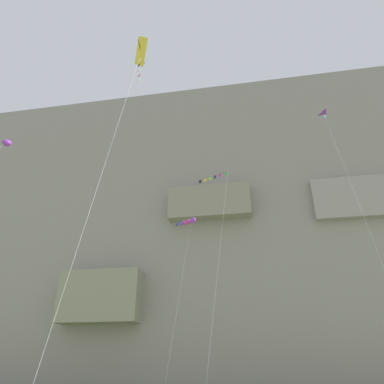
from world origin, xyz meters
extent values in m
cube|color=gray|center=(0.00, 70.78, 30.74)|extent=(180.00, 27.15, 61.48)
cube|color=gray|center=(-19.84, 55.74, 14.08)|extent=(14.62, 4.47, 8.95)
cube|color=gray|center=(0.00, 57.15, 31.18)|extent=(15.68, 4.96, 6.55)
cube|color=#9B928C|center=(28.09, 57.71, 30.41)|extent=(17.93, 3.43, 7.97)
ellipsoid|color=purple|center=(-22.29, 27.84, 28.31)|extent=(1.44, 1.43, 0.93)
pyramid|color=purple|center=(16.74, 29.33, 28.29)|extent=(1.12, 1.24, 0.11)
cube|color=teal|center=(16.45, 29.16, 28.17)|extent=(0.25, 0.17, 0.30)
cylinder|color=silver|center=(17.17, 26.42, 14.15)|extent=(1.45, 5.48, 28.05)
ellipsoid|color=purple|center=(0.16, 36.19, 19.50)|extent=(1.30, 1.32, 0.89)
ellipsoid|color=#CC3399|center=(-0.70, 37.08, 19.73)|extent=(1.19, 1.21, 0.77)
ellipsoid|color=purple|center=(-1.55, 37.98, 19.96)|extent=(1.08, 1.10, 0.64)
ellipsoid|color=blue|center=(-2.41, 38.88, 20.20)|extent=(0.97, 0.99, 0.51)
cylinder|color=silver|center=(-1.14, 34.58, 9.76)|extent=(2.10, 3.78, 19.27)
cube|color=yellow|center=(0.52, 12.51, 22.82)|extent=(1.51, 1.80, 2.18)
cylinder|color=black|center=(0.52, 12.51, 22.82)|extent=(0.44, 0.73, 1.72)
cube|color=white|center=(0.48, 12.51, 21.97)|extent=(0.23, 0.19, 0.14)
cube|color=black|center=(0.45, 12.51, 21.49)|extent=(0.21, 0.21, 0.14)
cube|color=white|center=(0.46, 12.51, 21.02)|extent=(0.26, 0.12, 0.14)
cube|color=pink|center=(0.56, 12.51, 20.55)|extent=(0.23, 0.18, 0.14)
cube|color=white|center=(0.52, 12.51, 20.07)|extent=(0.25, 0.14, 0.14)
cylinder|color=silver|center=(0.12, 9.84, 11.33)|extent=(0.81, 5.36, 22.42)
cylinder|color=black|center=(3.48, 29.82, 22.08)|extent=(3.57, 1.57, 0.02)
cube|color=green|center=(4.97, 29.17, 21.88)|extent=(0.31, 0.17, 0.35)
cube|color=#CC3399|center=(4.37, 29.43, 21.88)|extent=(0.31, 0.17, 0.35)
cube|color=navy|center=(3.78, 29.69, 21.88)|extent=(0.30, 0.16, 0.35)
cube|color=#8CCC33|center=(3.18, 29.95, 21.88)|extent=(0.31, 0.16, 0.35)
cube|color=yellow|center=(2.59, 30.21, 21.88)|extent=(0.31, 0.17, 0.35)
cube|color=black|center=(2.00, 30.46, 21.88)|extent=(0.30, 0.15, 0.35)
cylinder|color=silver|center=(4.09, 26.54, 11.10)|extent=(2.35, 5.03, 21.96)
camera|label=1|loc=(6.95, -3.78, 3.15)|focal=32.29mm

